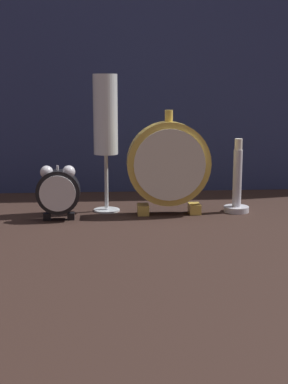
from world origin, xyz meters
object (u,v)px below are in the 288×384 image
mantel_clock_silver (169,165)px  alarm_clock_twin_bell (58,190)px  champagne_flute (106,123)px  brass_candlestick (237,189)px

mantel_clock_silver → alarm_clock_twin_bell: bearing=-171.5°
champagne_flute → brass_candlestick: champagne_flute is taller
mantel_clock_silver → champagne_flute: (-0.11, 0.03, 0.07)m
mantel_clock_silver → brass_candlestick: bearing=4.4°
champagne_flute → brass_candlestick: (0.24, -0.02, -0.12)m
mantel_clock_silver → brass_candlestick: (0.13, 0.01, -0.05)m
mantel_clock_silver → champagne_flute: 0.14m
alarm_clock_twin_bell → mantel_clock_silver: 0.20m
alarm_clock_twin_bell → mantel_clock_silver: size_ratio=0.51×
alarm_clock_twin_bell → mantel_clock_silver: mantel_clock_silver is taller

